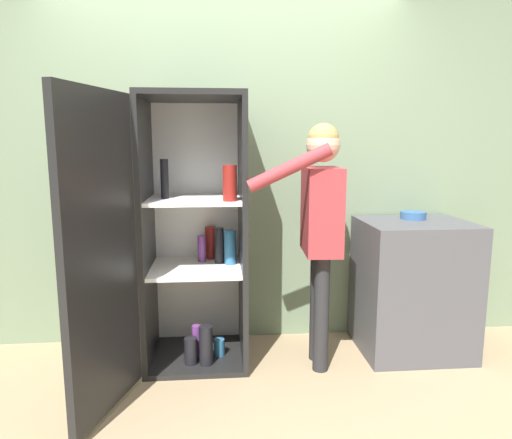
# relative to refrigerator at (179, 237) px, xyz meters

# --- Properties ---
(ground_plane) EXTENTS (12.00, 12.00, 0.00)m
(ground_plane) POSITION_rel_refrigerator_xyz_m (0.32, -0.53, -0.87)
(ground_plane) COLOR tan
(wall_back) EXTENTS (7.00, 0.06, 2.55)m
(wall_back) POSITION_rel_refrigerator_xyz_m (0.32, 0.45, 0.40)
(wall_back) COLOR gray
(wall_back) RESTS_ON ground_plane
(refrigerator) EXTENTS (0.92, 1.25, 1.78)m
(refrigerator) POSITION_rel_refrigerator_xyz_m (0.00, 0.00, 0.00)
(refrigerator) COLOR black
(refrigerator) RESTS_ON ground_plane
(person) EXTENTS (0.61, 0.52, 1.59)m
(person) POSITION_rel_refrigerator_xyz_m (0.90, -0.07, 0.15)
(person) COLOR #262628
(person) RESTS_ON ground_plane
(counter) EXTENTS (0.73, 0.62, 0.93)m
(counter) POSITION_rel_refrigerator_xyz_m (1.62, 0.09, -0.40)
(counter) COLOR #4C4C51
(counter) RESTS_ON ground_plane
(bowl) EXTENTS (0.18, 0.18, 0.05)m
(bowl) POSITION_rel_refrigerator_xyz_m (1.64, 0.20, 0.09)
(bowl) COLOR #335B8E
(bowl) RESTS_ON counter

